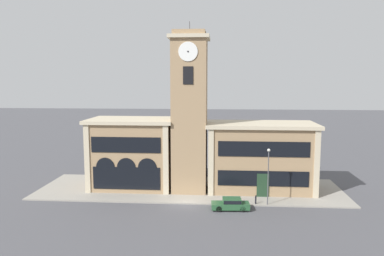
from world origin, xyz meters
TOP-DOWN VIEW (x-y plane):
  - ground_plane at (0.00, 0.00)m, footprint 300.00×300.00m
  - sidewalk_kerb at (0.00, 6.22)m, footprint 40.72×12.44m
  - clock_tower at (-0.00, 5.59)m, footprint 5.16×5.16m
  - town_hall_left_wing at (-8.03, 6.87)m, footprint 11.70×7.78m
  - town_hall_right_wing at (9.45, 6.87)m, footprint 14.53×7.78m
  - parked_car_near at (5.33, -1.39)m, footprint 4.44×1.98m
  - street_lamp at (9.69, 0.32)m, footprint 0.36×0.36m
  - bollard at (8.33, 0.47)m, footprint 0.18×0.18m

SIDE VIEW (x-z plane):
  - ground_plane at x=0.00m, z-range 0.00..0.00m
  - sidewalk_kerb at x=0.00m, z-range 0.00..0.15m
  - bollard at x=8.33m, z-range 0.14..1.20m
  - parked_car_near at x=5.33m, z-range 0.03..1.39m
  - street_lamp at x=9.69m, z-range 1.10..7.83m
  - town_hall_right_wing at x=9.45m, z-range 0.03..9.17m
  - town_hall_left_wing at x=-8.03m, z-range 0.03..9.60m
  - clock_tower at x=0.00m, z-range -0.55..21.66m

